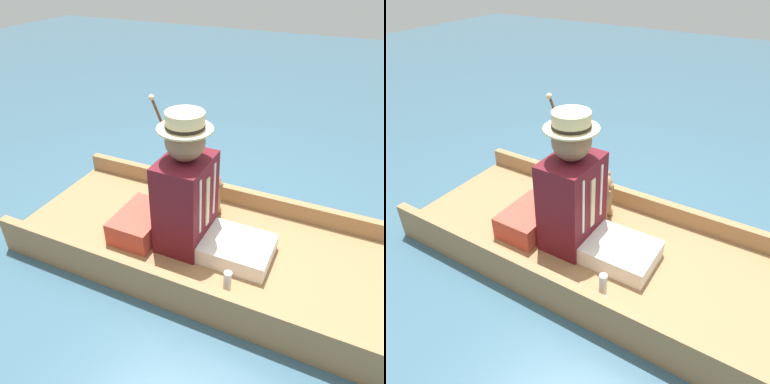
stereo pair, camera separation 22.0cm
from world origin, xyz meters
TOP-DOWN VIEW (x-y plane):
  - ground_plane at (0.00, 0.00)m, footprint 16.00×16.00m
  - punt_boat at (0.00, 0.00)m, footprint 1.03×2.47m
  - seat_cushion at (0.10, -0.42)m, footprint 0.41×0.29m
  - seated_person at (0.05, -0.06)m, footprint 0.38×0.71m
  - teddy_bear at (-0.27, -0.07)m, footprint 0.25×0.15m
  - wine_glass at (0.39, 0.29)m, footprint 0.07×0.07m
  - walking_cane at (-0.42, -0.48)m, footprint 0.04×0.34m

SIDE VIEW (x-z plane):
  - ground_plane at x=0.00m, z-range 0.00..0.00m
  - punt_boat at x=0.00m, z-range -0.05..0.20m
  - seat_cushion at x=0.10m, z-range 0.12..0.28m
  - wine_glass at x=0.39m, z-range 0.13..0.32m
  - teddy_bear at x=-0.27m, z-range 0.11..0.46m
  - seated_person at x=0.05m, z-range 0.02..0.90m
  - walking_cane at x=-0.42m, z-range 0.19..0.95m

